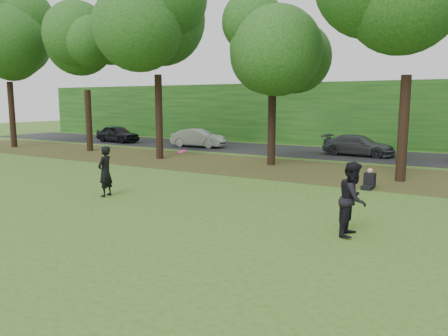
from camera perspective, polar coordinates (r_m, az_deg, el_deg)
name	(u,v)px	position (r m, az deg, el deg)	size (l,w,h in m)	color
ground	(147,243)	(11.25, -10.07, -9.58)	(120.00, 120.00, 0.00)	#325A1C
leaf_litter	(318,171)	(22.46, 12.17, -0.44)	(60.00, 7.00, 0.01)	#51391D
street	(358,155)	(30.08, 17.10, 1.67)	(70.00, 7.00, 0.02)	black
far_hedge	(379,114)	(35.75, 19.61, 6.62)	(70.00, 3.00, 5.00)	#124113
player_left	(105,171)	(16.71, -15.26, -0.43)	(0.69, 0.45, 1.88)	black
player_right	(353,199)	(11.91, 16.49, -3.90)	(0.95, 0.74, 1.96)	black
parked_cars	(342,145)	(29.22, 15.22, 2.93)	(40.87, 3.33, 1.42)	black
frisbee	(182,152)	(13.79, -5.48, 2.16)	(0.27, 0.27, 0.12)	#DC1284
seated_person	(369,181)	(18.58, 18.43, -1.63)	(0.45, 0.75, 0.83)	black
tree_line	(316,10)	(22.65, 11.92, 19.59)	(55.30, 7.90, 12.31)	black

